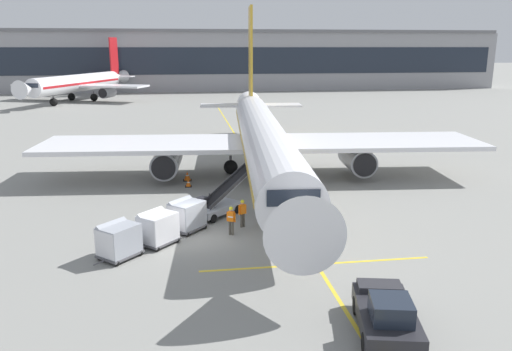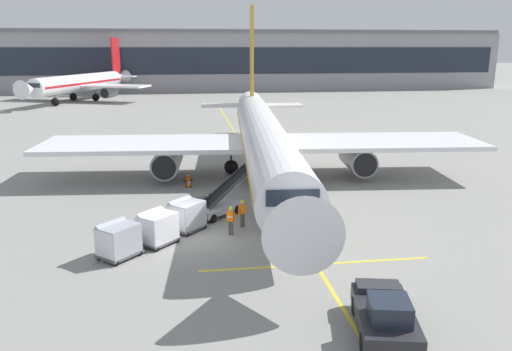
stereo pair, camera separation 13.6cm
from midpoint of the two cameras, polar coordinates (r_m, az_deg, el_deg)
The scene contains 16 objects.
ground_plane at distance 29.64m, azimuth -6.29°, elevation -7.06°, with size 600.00×600.00×0.00m, color gray.
parked_airplane at distance 42.59m, azimuth 0.64°, elevation 4.32°, with size 37.22×46.57×15.29m.
belt_loader at distance 33.35m, azimuth -4.32°, elevation -3.03°, with size 4.70×4.68×2.83m.
baggage_cart_lead at distance 30.68m, azimuth -7.99°, elevation -4.38°, with size 2.53×2.56×1.91m.
baggage_cart_second at distance 28.86m, azimuth -11.21°, elevation -5.74°, with size 2.53×2.56×1.91m.
baggage_cart_third at distance 27.54m, azimuth -15.40°, elevation -6.98°, with size 2.53×2.56×1.91m.
pushback_tug at distance 20.64m, azimuth 14.31°, elevation -14.94°, with size 2.99×4.75×1.83m.
ground_crew_by_loader at distance 30.95m, azimuth -1.66°, elevation -4.07°, with size 0.52×0.39×1.74m.
ground_crew_by_carts at distance 30.73m, azimuth -7.05°, elevation -4.32°, with size 0.56×0.32×1.74m.
ground_crew_marshaller at distance 29.70m, azimuth -2.95°, elevation -4.89°, with size 0.51×0.39×1.74m.
safety_cone_engine_keepout at distance 42.18m, azimuth -7.85°, elevation -0.06°, with size 0.70×0.70×0.79m.
safety_cone_wingtip at distance 40.35m, azimuth -7.73°, elevation -0.85°, with size 0.53×0.53×0.61m.
apron_guidance_line_lead_in at distance 42.40m, azimuth 0.68°, elevation -0.38°, with size 0.20×110.00×0.01m.
apron_guidance_line_stop_bar at distance 26.34m, azimuth 6.73°, elevation -9.89°, with size 12.00×0.20×0.01m.
terminal_building at distance 134.82m, azimuth -3.93°, elevation 12.85°, with size 142.44×18.06×14.85m.
distant_airplane at distance 109.59m, azimuth -19.31°, elevation 9.78°, with size 28.09×35.49×12.78m.
Camera 1 is at (-0.85, -27.60, 10.76)m, focal length 35.49 mm.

